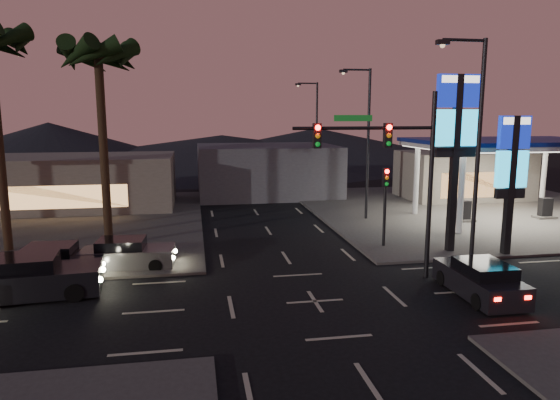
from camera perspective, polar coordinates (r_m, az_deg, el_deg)
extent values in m
plane|color=black|center=(19.47, 4.02, -11.49)|extent=(140.00, 140.00, 0.00)
cube|color=#47443F|center=(39.94, 21.06, -1.02)|extent=(24.00, 24.00, 0.12)
cube|color=#47443F|center=(36.22, -28.33, -2.58)|extent=(24.00, 24.00, 0.12)
cylinder|color=silver|center=(31.09, 19.99, 0.72)|extent=(0.36, 0.36, 5.00)
cylinder|color=silver|center=(36.36, 15.32, 2.18)|extent=(0.36, 0.36, 5.00)
cylinder|color=silver|center=(41.60, 27.90, 2.30)|extent=(0.36, 0.36, 5.00)
cube|color=silver|center=(36.02, 24.82, 5.89)|extent=(12.00, 8.00, 0.50)
cube|color=white|center=(36.03, 24.78, 5.41)|extent=(11.60, 7.60, 0.06)
cube|color=navy|center=(36.01, 24.83, 6.13)|extent=(12.20, 8.20, 0.25)
cube|color=black|center=(34.92, 20.25, -1.20)|extent=(0.80, 0.50, 1.40)
cube|color=black|center=(38.26, 28.05, -0.83)|extent=(0.80, 0.50, 1.40)
cube|color=#726B5B|center=(44.93, 20.15, 2.66)|extent=(10.00, 6.00, 4.00)
cube|color=black|center=(26.60, 19.28, 3.69)|extent=(0.35, 0.35, 9.00)
cube|color=#0D1C92|center=(26.51, 19.74, 11.67)|extent=(2.20, 0.30, 1.60)
cube|color=white|center=(26.54, 19.80, 12.85)|extent=(1.98, 0.32, 0.35)
cube|color=#18AFE6|center=(26.49, 19.51, 7.78)|extent=(2.20, 0.30, 1.80)
cube|color=black|center=(26.54, 19.37, 5.20)|extent=(2.09, 0.28, 0.50)
cube|color=black|center=(27.19, 24.80, 1.34)|extent=(0.35, 0.35, 7.00)
cube|color=#0D1C92|center=(26.97, 25.20, 7.02)|extent=(1.60, 0.30, 1.60)
cube|color=white|center=(26.96, 25.29, 8.19)|extent=(1.44, 0.32, 0.35)
cube|color=#18AFE6|center=(27.09, 24.93, 3.22)|extent=(1.60, 0.30, 1.80)
cube|color=black|center=(27.23, 24.75, 0.71)|extent=(1.52, 0.28, 0.50)
cylinder|color=black|center=(22.19, 16.80, 1.44)|extent=(0.20, 0.20, 8.00)
cylinder|color=black|center=(20.80, 9.66, 8.11)|extent=(6.00, 0.14, 0.14)
cube|color=#0C3F14|center=(20.64, 8.37, 9.24)|extent=(1.60, 0.05, 0.25)
cube|color=black|center=(21.17, 12.21, 7.24)|extent=(0.32, 0.25, 1.00)
sphere|color=#FF0C07|center=(21.02, 12.40, 8.12)|extent=(0.22, 0.22, 0.22)
sphere|color=orange|center=(21.03, 12.36, 7.22)|extent=(0.20, 0.20, 0.20)
sphere|color=#0CB226|center=(21.04, 12.33, 6.32)|extent=(0.20, 0.20, 0.20)
cube|color=black|center=(20.24, 4.24, 7.33)|extent=(0.32, 0.25, 1.00)
sphere|color=#FF0C07|center=(20.08, 4.36, 8.25)|extent=(0.22, 0.22, 0.22)
sphere|color=orange|center=(20.09, 4.35, 7.31)|extent=(0.20, 0.20, 0.20)
sphere|color=#0CB226|center=(20.11, 4.34, 6.37)|extent=(0.20, 0.20, 0.20)
cylinder|color=black|center=(27.01, 11.87, -1.25)|extent=(0.16, 0.16, 4.00)
cube|color=black|center=(26.73, 12.00, 2.54)|extent=(0.32, 0.25, 1.00)
sphere|color=#FF0C07|center=(26.55, 12.15, 3.21)|extent=(0.22, 0.22, 0.22)
sphere|color=orange|center=(26.59, 12.12, 2.50)|extent=(0.20, 0.20, 0.20)
sphere|color=#0CB226|center=(26.63, 12.10, 1.80)|extent=(0.20, 0.20, 0.20)
cylinder|color=black|center=(21.93, 21.61, 3.71)|extent=(0.18, 0.18, 10.00)
cylinder|color=black|center=(21.58, 20.32, 16.77)|extent=(1.80, 0.12, 0.12)
cube|color=black|center=(21.14, 18.10, 16.77)|extent=(0.50, 0.25, 0.18)
sphere|color=#FFCC8C|center=(21.12, 18.08, 16.45)|extent=(0.20, 0.20, 0.20)
cylinder|color=black|center=(33.67, 10.02, 6.08)|extent=(0.18, 0.18, 10.00)
cylinder|color=black|center=(33.44, 8.78, 14.50)|extent=(1.80, 0.12, 0.12)
cube|color=black|center=(33.16, 7.25, 14.40)|extent=(0.50, 0.25, 0.18)
sphere|color=#FFCC8C|center=(33.15, 7.25, 14.20)|extent=(0.20, 0.20, 0.20)
cylinder|color=black|center=(47.06, 4.21, 7.18)|extent=(0.18, 0.18, 10.00)
cylinder|color=black|center=(46.90, 3.19, 13.17)|extent=(1.80, 0.12, 0.12)
cube|color=black|center=(46.70, 2.08, 13.07)|extent=(0.50, 0.25, 0.18)
sphere|color=#FFCC8C|center=(46.69, 2.08, 12.93)|extent=(0.20, 0.20, 0.20)
cylinder|color=black|center=(27.56, -19.50, 5.13)|extent=(0.44, 0.44, 10.20)
sphere|color=black|center=(27.68, -20.11, 15.70)|extent=(0.90, 0.90, 0.90)
cone|color=black|center=(27.46, -17.31, 15.27)|extent=(0.90, 2.74, 1.91)
cone|color=black|center=(28.41, -17.85, 15.04)|extent=(2.57, 2.57, 1.91)
cone|color=black|center=(28.92, -19.61, 14.84)|extent=(2.74, 0.90, 1.91)
cone|color=black|center=(28.71, -21.61, 14.77)|extent=(2.57, 2.57, 1.91)
cone|color=black|center=(27.89, -22.79, 14.87)|extent=(0.90, 2.74, 1.91)
cone|color=black|center=(26.92, -22.42, 15.11)|extent=(2.57, 2.57, 1.91)
cone|color=black|center=(26.37, -20.58, 15.35)|extent=(2.74, 0.90, 1.91)
cone|color=black|center=(26.60, -18.41, 15.41)|extent=(2.57, 2.57, 1.91)
cone|color=black|center=(28.56, -27.75, 15.60)|extent=(0.90, 2.74, 1.91)
cone|color=black|center=(29.54, -27.92, 15.35)|extent=(2.57, 2.57, 1.91)
cone|color=black|center=(27.80, -29.11, 15.68)|extent=(2.57, 2.57, 1.91)
cube|color=#726B5B|center=(41.06, -23.30, 1.85)|extent=(16.00, 8.00, 4.00)
cube|color=#4C4C51|center=(44.34, -1.50, 3.42)|extent=(12.00, 9.00, 4.40)
cone|color=black|center=(80.39, -24.84, 5.91)|extent=(40.00, 40.00, 6.00)
cone|color=black|center=(80.13, 4.18, 6.40)|extent=(50.00, 50.00, 5.00)
cone|color=black|center=(77.90, -6.65, 5.90)|extent=(60.00, 60.00, 4.00)
cube|color=black|center=(21.89, -26.30, -8.36)|extent=(5.13, 2.53, 1.01)
cube|color=black|center=(21.78, -27.31, -6.67)|extent=(2.64, 2.13, 0.73)
cylinder|color=black|center=(22.61, -21.83, -8.17)|extent=(0.74, 0.34, 0.72)
cylinder|color=black|center=(20.81, -22.43, -9.75)|extent=(0.74, 0.34, 0.72)
sphere|color=#FFF2BF|center=(22.15, -19.63, -7.49)|extent=(0.25, 0.25, 0.25)
sphere|color=#FFF2BF|center=(20.87, -19.91, -8.56)|extent=(0.25, 0.25, 0.25)
cube|color=#58585A|center=(24.32, -16.94, -6.26)|extent=(4.27, 1.99, 0.85)
cube|color=black|center=(24.23, -17.67, -4.96)|extent=(2.17, 1.73, 0.62)
cylinder|color=black|center=(24.94, -13.57, -6.23)|extent=(0.62, 0.26, 0.61)
cylinder|color=black|center=(23.40, -14.04, -7.30)|extent=(0.62, 0.26, 0.61)
cylinder|color=black|center=(25.41, -19.56, -6.23)|extent=(0.62, 0.26, 0.61)
cylinder|color=black|center=(23.90, -20.41, -7.27)|extent=(0.62, 0.26, 0.61)
sphere|color=#FFF2BF|center=(24.55, -11.90, -5.73)|extent=(0.21, 0.21, 0.21)
sphere|color=#FFF2BF|center=(23.46, -12.15, -6.46)|extent=(0.21, 0.21, 0.21)
cube|color=#FF140A|center=(25.28, -21.40, -5.58)|extent=(0.09, 0.24, 0.13)
cube|color=#FF140A|center=(24.22, -22.08, -6.27)|extent=(0.09, 0.24, 0.13)
cube|color=black|center=(24.41, -24.05, -6.65)|extent=(4.17, 1.89, 0.84)
cube|color=black|center=(24.35, -24.77, -5.37)|extent=(2.12, 1.67, 0.61)
cylinder|color=black|center=(24.87, -20.60, -6.64)|extent=(0.61, 0.25, 0.60)
cylinder|color=black|center=(23.39, -21.46, -7.72)|extent=(0.61, 0.25, 0.60)
cylinder|color=black|center=(25.59, -26.34, -6.59)|extent=(0.61, 0.25, 0.60)
cylinder|color=black|center=(24.16, -27.54, -7.61)|extent=(0.61, 0.25, 0.60)
sphere|color=#FFF2BF|center=(24.41, -19.04, -6.17)|extent=(0.21, 0.21, 0.21)
sphere|color=#FFF2BF|center=(23.36, -19.58, -6.91)|extent=(0.21, 0.21, 0.21)
cube|color=#FF140A|center=(25.54, -28.16, -5.93)|extent=(0.08, 0.24, 0.13)
cube|color=#FF140A|center=(24.53, -29.07, -6.62)|extent=(0.08, 0.24, 0.13)
cube|color=black|center=(21.33, 21.78, -8.74)|extent=(1.85, 4.30, 0.88)
cube|color=black|center=(20.92, 22.30, -7.45)|extent=(1.68, 2.16, 0.63)
cylinder|color=black|center=(22.13, 18.07, -8.47)|extent=(0.24, 0.63, 0.62)
cylinder|color=black|center=(22.91, 21.79, -8.06)|extent=(0.24, 0.63, 0.62)
cylinder|color=black|center=(19.89, 21.70, -10.75)|extent=(0.24, 0.63, 0.62)
cylinder|color=black|center=(20.76, 25.69, -10.17)|extent=(0.24, 0.63, 0.62)
cube|color=#FF140A|center=(19.27, 23.60, -10.36)|extent=(0.24, 0.08, 0.14)
cube|color=#FF140A|center=(19.91, 26.47, -9.94)|extent=(0.24, 0.08, 0.14)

